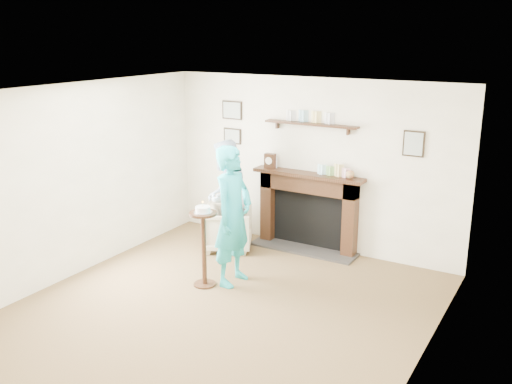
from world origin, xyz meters
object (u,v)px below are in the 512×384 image
at_px(woman, 234,282).
at_px(pedestal_table, 203,234).
at_px(armchair, 229,248).
at_px(man, 226,250).

distance_m(woman, pedestal_table, 0.78).
bearing_deg(pedestal_table, woman, 44.70).
relative_size(armchair, pedestal_table, 0.62).
xyz_separation_m(armchair, woman, (0.69, -0.96, 0.00)).
height_order(armchair, pedestal_table, pedestal_table).
bearing_deg(pedestal_table, armchair, 109.11).
distance_m(armchair, woman, 1.18).
bearing_deg(armchair, woman, -171.88).
relative_size(armchair, man, 0.42).
height_order(armchair, woman, woman).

